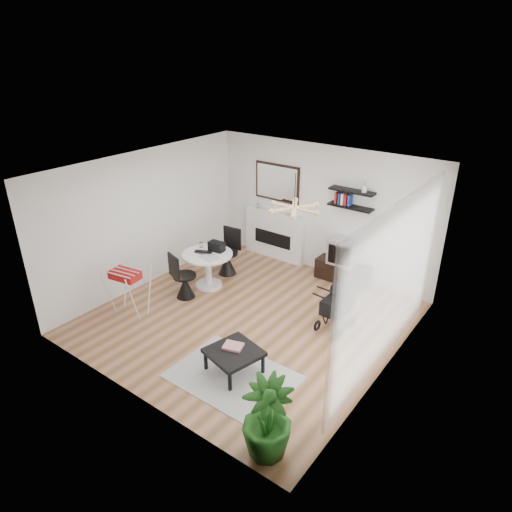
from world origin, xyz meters
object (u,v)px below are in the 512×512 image
Objects in this scene: coffee_table at (234,353)px; potted_plant at (267,418)px; dining_table at (208,265)px; crt_tv at (345,252)px; drying_rack at (129,290)px; fireplace at (275,229)px; tv_console at (343,272)px; stroller at (338,307)px.

potted_plant reaches higher than coffee_table.
crt_tv is at bearing 41.06° from dining_table.
coffee_table is at bearing -89.81° from crt_tv.
dining_table is 0.93× the size of potted_plant.
crt_tv is at bearing 44.48° from drying_rack.
tv_console is at bearing -4.14° from fireplace.
dining_table is 4.29m from potted_plant.
dining_table is at bearing -138.88° from tv_console.
tv_console is at bearing 41.12° from dining_table.
stroller is (3.21, 1.85, -0.08)m from drying_rack.
fireplace is 1.92× the size of tv_console.
stroller is at bearing 21.01° from drying_rack.
dining_table is 2.73m from coffee_table.
dining_table is (-0.28, -1.94, -0.20)m from fireplace.
potted_plant reaches higher than dining_table.
potted_plant is (0.58, -2.94, 0.14)m from stroller.
stroller is at bearing 71.45° from coffee_table.
stroller is 0.86× the size of potted_plant.
fireplace is 3.62m from drying_rack.
tv_console is at bearing 105.78° from potted_plant.
potted_plant is (1.27, -4.49, -0.13)m from crt_tv.
fireplace is at bearing 147.97° from stroller.
tv_console is at bearing 44.51° from drying_rack.
coffee_table is 1.58m from potted_plant.
coffee_table is at bearing -89.80° from tv_console.
tv_console is 4.25m from drying_rack.
drying_rack is 0.84× the size of potted_plant.
fireplace is 2.38× the size of drying_rack.
stroller is (2.49, -1.69, -0.29)m from fireplace.
drying_rack is (-2.53, -3.41, 0.27)m from tv_console.
stroller is (2.76, 0.25, -0.09)m from dining_table.
crt_tv is 0.62× the size of stroller.
crt_tv is 0.66× the size of coffee_table.
fireplace reaches higher than tv_console.
drying_rack is at bearing 176.57° from coffee_table.
drying_rack reaches higher than stroller.
crt_tv reaches higher than tv_console.
fireplace is 5.55m from potted_plant.
potted_plant is at bearing -76.59° from stroller.
potted_plant is (1.27, -4.49, 0.33)m from tv_console.
drying_rack is (-2.53, -3.41, -0.19)m from crt_tv.
drying_rack is 1.05× the size of coffee_table.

